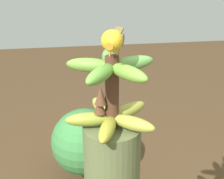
{
  "coord_description": "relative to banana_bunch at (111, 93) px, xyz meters",
  "views": [
    {
      "loc": [
        0.13,
        1.04,
        1.64
      ],
      "look_at": [
        0.0,
        0.0,
        1.16
      ],
      "focal_mm": 60.66,
      "sensor_mm": 36.0,
      "label": 1
    }
  ],
  "objects": [
    {
      "name": "banana_bunch",
      "position": [
        0.0,
        0.0,
        0.0
      ],
      "size": [
        0.29,
        0.29,
        0.24
      ],
      "color": "#4C2D1E",
      "rests_on": "banana_tree"
    },
    {
      "name": "perched_bird",
      "position": [
        -0.0,
        0.02,
        0.17
      ],
      "size": [
        0.09,
        0.22,
        0.09
      ],
      "color": "#C68933",
      "rests_on": "banana_bunch"
    },
    {
      "name": "tropical_shrub",
      "position": [
        0.04,
        -1.09,
        -0.86
      ],
      "size": [
        0.44,
        0.44,
        0.51
      ],
      "color": "brown",
      "rests_on": "ground"
    }
  ]
}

